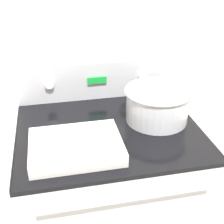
# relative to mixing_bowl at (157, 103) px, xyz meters

# --- Properties ---
(kitchen_wall) EXTENTS (8.00, 0.05, 2.50)m
(kitchen_wall) POSITION_rel_mixing_bowl_xyz_m (-0.21, 0.33, 0.26)
(kitchen_wall) COLOR silver
(kitchen_wall) RESTS_ON ground_plane
(stove_range) EXTENTS (0.74, 0.66, 0.91)m
(stove_range) POSITION_rel_mixing_bowl_xyz_m (-0.21, -0.02, -0.53)
(stove_range) COLOR #BCBCC1
(stove_range) RESTS_ON ground_plane
(control_panel) EXTENTS (0.74, 0.07, 0.18)m
(control_panel) POSITION_rel_mixing_bowl_xyz_m (-0.21, 0.27, 0.01)
(control_panel) COLOR #BCBCC1
(control_panel) RESTS_ON stove_range
(mixing_bowl) EXTENTS (0.28, 0.28, 0.14)m
(mixing_bowl) POSITION_rel_mixing_bowl_xyz_m (0.00, 0.00, 0.00)
(mixing_bowl) COLOR silver
(mixing_bowl) RESTS_ON stove_range
(casserole_dish) EXTENTS (0.33, 0.25, 0.05)m
(casserole_dish) POSITION_rel_mixing_bowl_xyz_m (-0.36, -0.17, -0.05)
(casserole_dish) COLOR silver
(casserole_dish) RESTS_ON stove_range
(ladle) EXTENTS (0.08, 0.32, 0.08)m
(ladle) POSITION_rel_mixing_bowl_xyz_m (0.14, 0.08, -0.04)
(ladle) COLOR #B7B7B7
(ladle) RESTS_ON stove_range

